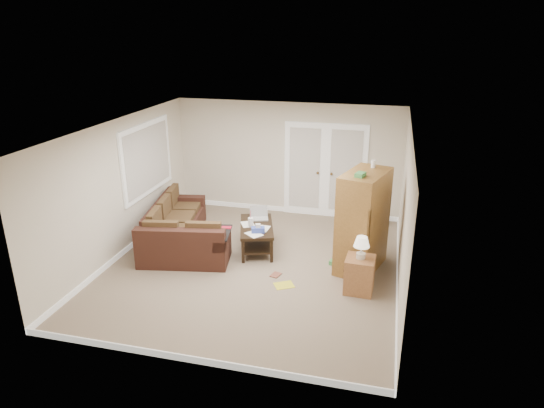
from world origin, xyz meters
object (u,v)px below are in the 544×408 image
(sectional_sofa, at_px, (179,233))
(side_cabinet, at_px, (360,272))
(coffee_table, at_px, (257,236))
(tv_armoire, at_px, (363,221))

(sectional_sofa, bearing_deg, side_cabinet, -23.71)
(sectional_sofa, height_order, side_cabinet, side_cabinet)
(coffee_table, bearing_deg, sectional_sofa, 175.03)
(coffee_table, height_order, tv_armoire, tv_armoire)
(sectional_sofa, distance_m, tv_armoire, 3.48)
(sectional_sofa, distance_m, coffee_table, 1.49)
(coffee_table, distance_m, tv_armoire, 2.09)
(tv_armoire, bearing_deg, sectional_sofa, -162.86)
(coffee_table, bearing_deg, tv_armoire, -25.06)
(tv_armoire, distance_m, side_cabinet, 1.00)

